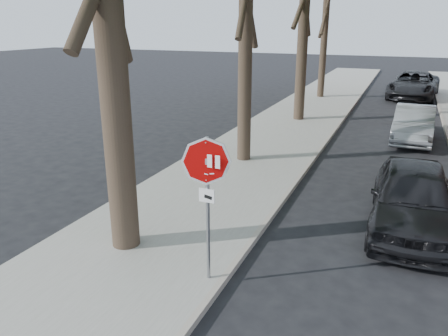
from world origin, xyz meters
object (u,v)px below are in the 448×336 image
at_px(stop_sign, 207,182).
at_px(car_b, 414,124).
at_px(car_d, 414,85).
at_px(car_a, 413,198).

relative_size(stop_sign, car_b, 0.63).
relative_size(stop_sign, car_d, 0.45).
bearing_deg(car_a, stop_sign, -131.91).
xyz_separation_m(car_b, car_d, (-0.04, 11.09, 0.12)).
distance_m(car_a, car_b, 8.39).
height_order(stop_sign, car_d, stop_sign).
height_order(stop_sign, car_b, stop_sign).
bearing_deg(stop_sign, car_b, 74.86).
relative_size(car_a, car_d, 0.76).
bearing_deg(car_b, stop_sign, -103.30).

